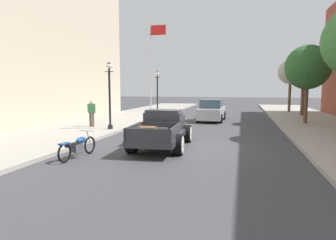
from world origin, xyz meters
The scene contains 12 objects.
ground_plane centered at (0.00, 0.00, 0.00)m, with size 140.00×140.00×0.00m, color #3D3D42.
sidewalk_left centered at (-7.25, 0.00, 0.07)m, with size 5.50×64.00×0.15m, color #9E998E.
hotrod_truck_gunmetal centered at (-1.11, 0.15, 0.75)m, with size 2.38×5.01×1.58m.
motorcycle_parked centered at (-3.51, -2.71, 0.44)m, with size 0.62×2.12×0.93m.
car_background_silver centered at (-0.07, 10.42, 0.77)m, with size 1.96×4.35×1.65m.
pedestrian_sidewalk_left centered at (-6.76, 4.14, 1.09)m, with size 0.53×0.22×1.65m.
street_lamp_near centered at (-5.21, 3.47, 2.39)m, with size 0.50×0.32×3.85m.
street_lamp_far centered at (-5.08, 12.70, 2.39)m, with size 0.50×0.32×3.85m.
flagpole centered at (-7.08, 17.79, 5.77)m, with size 1.74×0.16×9.16m.
street_tree_second centered at (6.34, 9.37, 3.87)m, with size 2.94×2.94×5.21m.
street_tree_third centered at (7.18, 15.15, 4.47)m, with size 2.09×2.09×5.43m.
street_tree_farthest centered at (6.77, 19.44, 4.09)m, with size 2.45×2.45×5.20m.
Camera 1 is at (2.18, -11.84, 2.51)m, focal length 30.98 mm.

